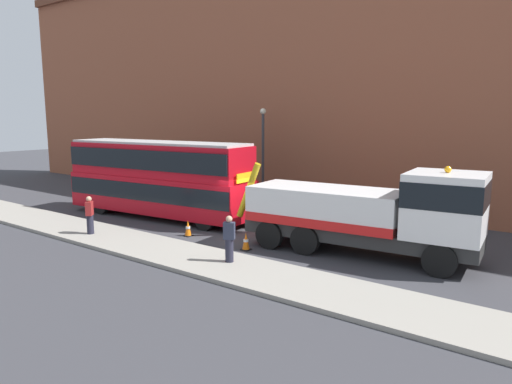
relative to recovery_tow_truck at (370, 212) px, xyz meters
name	(u,v)px	position (x,y,z in m)	size (l,w,h in m)	color
ground_plane	(248,235)	(-5.68, -0.27, -1.76)	(120.00, 120.00, 0.00)	#38383D
near_kerb	(182,255)	(-5.68, -4.47, -1.68)	(60.00, 2.80, 0.15)	gray
building_facade	(336,68)	(-5.68, 7.97, 6.31)	(60.00, 1.50, 16.00)	#935138
recovery_tow_truck	(370,212)	(0.00, 0.00, 0.00)	(10.23, 3.44, 3.67)	#2D2D2D
double_decker_bus	(158,176)	(-11.88, -0.04, 0.47)	(11.19, 3.54, 4.06)	#B70C19
pedestrian_onlooker	(90,216)	(-11.19, -4.74, -0.77)	(0.46, 0.47, 1.71)	#232333
pedestrian_bystander	(229,239)	(-3.56, -4.15, -0.77)	(0.47, 0.41, 1.71)	#232333
traffic_cone_near_bus	(188,229)	(-7.78, -2.01, -1.42)	(0.36, 0.36, 0.72)	orange
traffic_cone_midway	(246,242)	(-4.31, -2.20, -1.42)	(0.36, 0.36, 0.72)	orange
street_lamp	(263,149)	(-9.20, 5.78, 1.71)	(0.36, 0.36, 5.83)	#38383D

